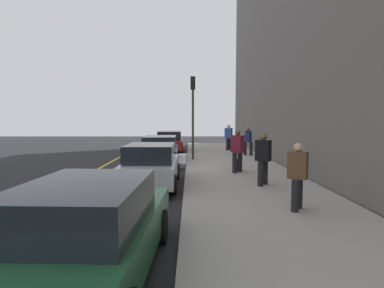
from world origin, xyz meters
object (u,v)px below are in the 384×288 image
Objects in this scene: parked_car_navy at (160,150)px; pedestrian_blue_coat at (229,137)px; parked_car_silver at (151,165)px; pedestrian_brown_coat at (298,174)px; parked_car_green at (89,231)px; pedestrian_burgundy_coat at (237,150)px; traffic_light_pole at (193,104)px; rolling_suitcase at (235,165)px; pedestrian_navy_coat at (248,140)px; pedestrian_black_coat at (263,158)px; parked_car_red at (170,142)px.

pedestrian_blue_coat is at bearing -34.10° from parked_car_navy.
parked_car_silver is 2.51× the size of pedestrian_brown_coat.
pedestrian_burgundy_coat is (8.62, -3.44, 0.34)m from parked_car_green.
traffic_light_pole is at bearing -7.11° from parked_car_green.
parked_car_green is at bearing -179.61° from parked_car_navy.
pedestrian_burgundy_coat is (2.04, -3.36, 0.35)m from parked_car_silver.
rolling_suitcase is (-3.86, -1.81, -2.79)m from traffic_light_pole.
pedestrian_blue_coat is 0.40× the size of traffic_light_pole.
pedestrian_black_coat is (-8.89, 1.12, 0.02)m from pedestrian_navy_coat.
parked_car_silver is (6.58, -0.08, -0.00)m from parked_car_green.
traffic_light_pole reaches higher than parked_car_green.
pedestrian_blue_coat is at bearing -4.68° from pedestrian_burgundy_coat.
parked_car_navy is 2.56× the size of pedestrian_black_coat.
parked_car_silver is at bearing 121.31° from pedestrian_burgundy_coat.
parked_car_red is at bearing 0.02° from parked_car_green.
rolling_suitcase is at bearing -154.88° from traffic_light_pole.
pedestrian_brown_coat is at bearing -173.56° from rolling_suitcase.
pedestrian_brown_coat is at bearing -154.26° from parked_car_navy.
parked_car_red is at bearing 15.27° from pedestrian_brown_coat.
parked_car_green is 2.63× the size of pedestrian_burgundy_coat.
pedestrian_brown_coat is 5.52m from pedestrian_burgundy_coat.
parked_car_green is 1.04× the size of parked_car_navy.
pedestrian_blue_coat reaches higher than parked_car_silver.
pedestrian_blue_coat is (-0.01, -4.23, 0.37)m from parked_car_red.
parked_car_navy and parked_car_red have the same top height.
pedestrian_blue_coat is (12.09, -0.29, 0.04)m from pedestrian_black_coat.
parked_car_red is 2.66× the size of pedestrian_brown_coat.
parked_car_red is at bearing 19.83° from pedestrian_burgundy_coat.
parked_car_navy is (5.23, 0.17, 0.00)m from parked_car_silver.
pedestrian_black_coat is 0.96× the size of pedestrian_blue_coat.
pedestrian_black_coat reaches higher than parked_car_green.
parked_car_red is 0.97× the size of traffic_light_pole.
parked_car_red is at bearing 18.01° from pedestrian_black_coat.
pedestrian_blue_coat reaches higher than pedestrian_burgundy_coat.
pedestrian_burgundy_coat is (-6.35, 1.60, 0.04)m from pedestrian_navy_coat.
parked_car_silver is at bearing 160.36° from pedestrian_blue_coat.
pedestrian_burgundy_coat reaches higher than parked_car_red.
pedestrian_blue_coat is at bearing -0.47° from pedestrian_brown_coat.
pedestrian_navy_coat is 3.30m from pedestrian_blue_coat.
pedestrian_brown_coat reaches higher than parked_car_red.
traffic_light_pole is at bearing -162.72° from parked_car_red.
traffic_light_pole is at bearing 25.12° from rolling_suitcase.
pedestrian_navy_coat is at bearing -165.58° from pedestrian_blue_coat.
pedestrian_black_coat is at bearing -161.45° from traffic_light_pole.
parked_car_silver is 4.20m from rolling_suitcase.
pedestrian_brown_coat is at bearing -173.13° from pedestrian_burgundy_coat.
parked_car_green and parked_car_navy have the same top height.
pedestrian_black_coat is at bearing -97.46° from parked_car_silver.
traffic_light_pole is 5.20× the size of rolling_suitcase.
pedestrian_navy_coat is at bearing -7.16° from pedestrian_black_coat.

